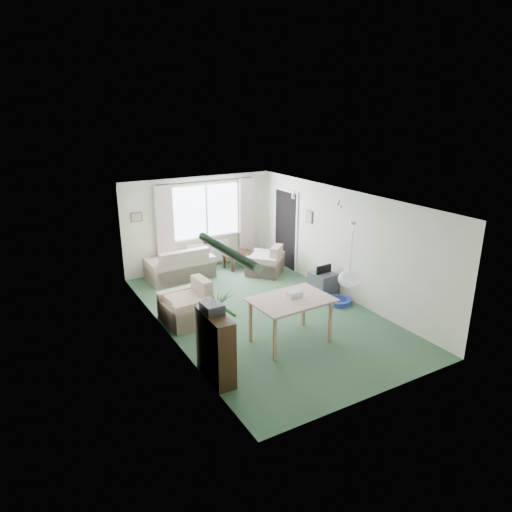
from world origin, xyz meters
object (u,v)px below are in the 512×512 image
bookshelf (215,346)px  tv_cube (323,283)px  armchair_left (187,302)px  pet_bed (338,301)px  dining_table (290,321)px  coffee_table (239,260)px  armchair_corner (265,259)px  sofa (180,263)px  houseplant (219,329)px

bookshelf → tv_cube: bearing=29.0°
armchair_left → pet_bed: 3.27m
dining_table → tv_cube: 2.40m
coffee_table → armchair_corner: bearing=-66.6°
bookshelf → dining_table: bearing=14.6°
coffee_table → tv_cube: tv_cube is taller
dining_table → pet_bed: bearing=25.1°
sofa → tv_cube: (2.46, -2.54, -0.15)m
sofa → coffee_table: (1.65, 0.00, -0.21)m
dining_table → tv_cube: bearing=38.0°
bookshelf → dining_table: 1.71m
armchair_corner → dining_table: size_ratio=0.65×
bookshelf → pet_bed: (3.49, 1.25, -0.49)m
armchair_corner → bookshelf: 4.76m
armchair_corner → dining_table: 3.54m
dining_table → armchair_corner: bearing=66.5°
dining_table → pet_bed: (1.84, 0.86, -0.35)m
armchair_corner → bookshelf: size_ratio=0.77×
coffee_table → tv_cube: (0.81, -2.54, 0.06)m
houseplant → armchair_corner: bearing=49.6°
bookshelf → sofa: bearing=77.5°
armchair_left → pet_bed: (3.15, -0.81, -0.36)m
bookshelf → houseplant: bearing=54.4°
armchair_corner → coffee_table: size_ratio=1.03×
sofa → armchair_left: bearing=70.6°
bookshelf → coffee_table: bearing=59.4°
houseplant → tv_cube: 3.74m
sofa → houseplant: (-0.89, -4.15, 0.28)m
armchair_corner → houseplant: houseplant is taller
armchair_corner → dining_table: (-1.41, -3.25, 0.03)m
pet_bed → armchair_left: bearing=165.5°
pet_bed → sofa: bearing=127.4°
dining_table → pet_bed: size_ratio=2.42×
bookshelf → pet_bed: bearing=20.9°
armchair_corner → houseplant: size_ratio=0.62×
coffee_table → bookshelf: 5.20m
tv_cube → armchair_corner: bearing=101.1°
houseplant → tv_cube: size_ratio=2.50×
houseplant → armchair_left: bearing=85.3°
coffee_table → sofa: bearing=180.0°
sofa → bookshelf: bearing=74.3°
sofa → dining_table: bearing=96.3°
coffee_table → houseplant: houseplant is taller
sofa → armchair_left: 2.45m
dining_table → tv_cube: dining_table is taller
dining_table → armchair_left: bearing=128.1°
coffee_table → dining_table: (-1.08, -4.01, 0.22)m
dining_table → houseplant: bearing=-174.6°
dining_table → bookshelf: bearing=-166.7°
bookshelf → pet_bed: bookshelf is taller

